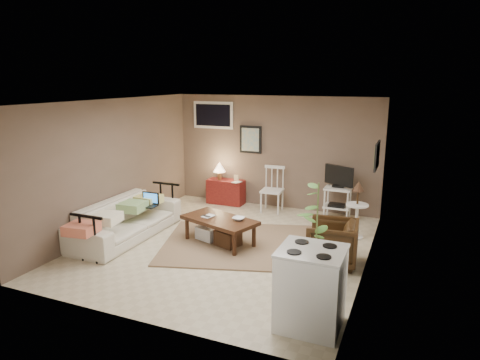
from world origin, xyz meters
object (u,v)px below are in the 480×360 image
at_px(sofa, 126,213).
at_px(stove, 311,288).
at_px(spindle_chair, 272,191).
at_px(tv_stand, 338,191).
at_px(red_console, 225,189).
at_px(potted_plant, 317,230).
at_px(coffee_table, 219,229).
at_px(side_table, 357,203).
at_px(armchair, 332,240).

height_order(sofa, stove, stove).
xyz_separation_m(spindle_chair, tv_stand, (1.36, 0.00, 0.13)).
distance_m(red_console, potted_plant, 4.11).
bearing_deg(coffee_table, stove, -42.51).
bearing_deg(spindle_chair, potted_plant, -61.13).
bearing_deg(tv_stand, spindle_chair, -179.88).
height_order(red_console, potted_plant, potted_plant).
bearing_deg(stove, side_table, 88.38).
xyz_separation_m(coffee_table, side_table, (2.10, 1.18, 0.37)).
xyz_separation_m(coffee_table, armchair, (1.92, -0.05, 0.10)).
bearing_deg(red_console, armchair, -38.94).
xyz_separation_m(tv_stand, armchair, (0.31, -2.15, -0.21)).
distance_m(spindle_chair, tv_stand, 1.37).
bearing_deg(spindle_chair, stove, -65.74).
height_order(tv_stand, potted_plant, potted_plant).
distance_m(coffee_table, tv_stand, 2.66).
bearing_deg(sofa, tv_stand, -53.06).
distance_m(spindle_chair, potted_plant, 3.31).
relative_size(side_table, potted_plant, 0.71).
height_order(coffee_table, tv_stand, tv_stand).
distance_m(coffee_table, red_console, 2.42).
bearing_deg(red_console, potted_plant, -47.77).
bearing_deg(spindle_chair, side_table, -26.07).
relative_size(sofa, armchair, 3.06).
bearing_deg(sofa, side_table, -67.80).
bearing_deg(spindle_chair, sofa, -127.68).
relative_size(tv_stand, potted_plant, 0.75).
xyz_separation_m(armchair, potted_plant, (-0.09, -0.74, 0.40)).
distance_m(armchair, stove, 1.80).
distance_m(armchair, potted_plant, 0.84).
bearing_deg(red_console, spindle_chair, -6.94).
bearing_deg(tv_stand, coffee_table, -127.39).
xyz_separation_m(spindle_chair, stove, (1.78, -3.94, 0.02)).
xyz_separation_m(spindle_chair, armchair, (1.68, -2.15, -0.08)).
bearing_deg(armchair, stove, -2.60).
bearing_deg(side_table, spindle_chair, 153.93).
relative_size(spindle_chair, armchair, 1.29).
height_order(spindle_chair, stove, spindle_chair).
bearing_deg(stove, potted_plant, 99.95).
bearing_deg(red_console, coffee_table, -67.72).
bearing_deg(armchair, potted_plant, -12.43).
distance_m(potted_plant, stove, 1.11).
relative_size(sofa, side_table, 2.19).
xyz_separation_m(tv_stand, potted_plant, (0.23, -2.89, 0.19)).
bearing_deg(spindle_chair, tv_stand, 0.12).
relative_size(coffee_table, potted_plant, 0.98).
xyz_separation_m(red_console, stove, (2.93, -4.08, 0.14)).
bearing_deg(tv_stand, sofa, -143.06).
height_order(spindle_chair, side_table, side_table).
bearing_deg(sofa, red_console, -15.79).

